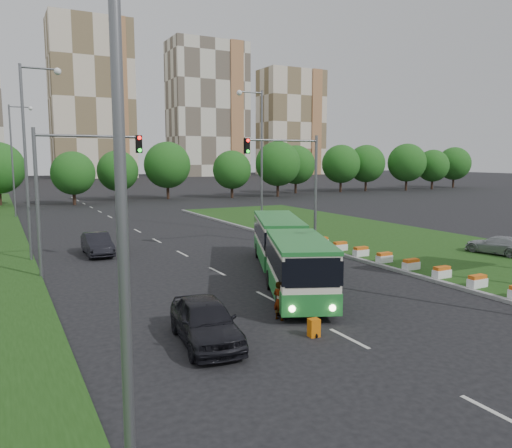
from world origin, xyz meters
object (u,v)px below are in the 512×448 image
shopping_trolley (314,328)px  articulated_bus (281,251)px  traffic_mast_left (69,178)px  pedestrian (279,301)px  car_median (497,245)px  car_left_near (205,321)px  traffic_mast_median (297,173)px  car_left_far (97,244)px

shopping_trolley → articulated_bus: bearing=71.3°
traffic_mast_left → pedestrian: 14.30m
car_median → shopping_trolley: 20.31m
car_median → shopping_trolley: size_ratio=6.23×
traffic_mast_left → car_left_near: 14.06m
shopping_trolley → pedestrian: bearing=98.0°
traffic_mast_median → car_left_far: 14.36m
car_median → pedestrian: size_ratio=2.61×
traffic_mast_median → shopping_trolley: (-8.79, -15.25, -5.02)m
traffic_mast_median → car_median: size_ratio=1.94×
car_left_far → car_left_near: bearing=-88.1°
car_left_far → shopping_trolley: 19.90m
articulated_bus → car_left_near: 9.83m
car_left_far → traffic_mast_median: bearing=-17.5°
traffic_mast_left → shopping_trolley: size_ratio=12.06×
pedestrian → car_median: bearing=-95.4°
traffic_mast_left → car_left_near: bearing=-78.4°
traffic_mast_left → pedestrian: size_ratio=5.05×
articulated_bus → car_median: (15.78, -1.19, -0.79)m
traffic_mast_left → car_left_far: traffic_mast_left is taller
pedestrian → shopping_trolley: 2.27m
traffic_mast_left → articulated_bus: size_ratio=0.53×
car_left_far → articulated_bus: bearing=-56.3°
shopping_trolley → traffic_mast_median: bearing=63.9°
traffic_mast_median → car_left_far: bearing=162.0°
shopping_trolley → car_median: bearing=23.5°
traffic_mast_median → car_left_near: (-12.49, -14.03, -4.55)m
car_left_near → pedestrian: car_left_near is taller
articulated_bus → car_left_far: articulated_bus is taller
articulated_bus → car_median: size_ratio=3.69×
car_left_near → traffic_mast_left: bearing=108.7°
car_left_near → car_left_far: size_ratio=1.05×
car_left_near → shopping_trolley: car_left_near is taller
traffic_mast_left → car_left_near: traffic_mast_left is taller
car_left_far → shopping_trolley: size_ratio=6.70×
car_left_far → pedestrian: size_ratio=2.80×
car_left_near → pedestrian: size_ratio=2.96×
car_left_near → pedestrian: bearing=22.8°
traffic_mast_median → shopping_trolley: bearing=-119.9°
shopping_trolley → car_left_far: bearing=105.8°
traffic_mast_median → articulated_bus: size_ratio=0.53×
car_median → shopping_trolley: bearing=9.1°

